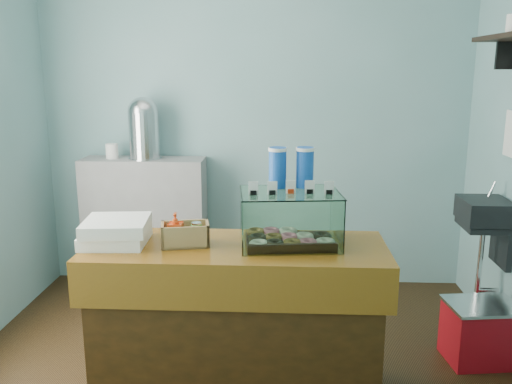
# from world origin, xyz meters

# --- Properties ---
(ground) EXTENTS (3.50, 3.50, 0.00)m
(ground) POSITION_xyz_m (0.00, 0.00, 0.00)
(ground) COLOR black
(ground) RESTS_ON ground
(room_shell) EXTENTS (3.54, 3.04, 2.82)m
(room_shell) POSITION_xyz_m (0.03, 0.01, 1.71)
(room_shell) COLOR #6EA0A1
(room_shell) RESTS_ON ground
(counter) EXTENTS (1.60, 0.60, 0.90)m
(counter) POSITION_xyz_m (0.00, -0.25, 0.46)
(counter) COLOR #48270D
(counter) RESTS_ON ground
(back_shelf) EXTENTS (1.00, 0.32, 1.10)m
(back_shelf) POSITION_xyz_m (-0.90, 1.32, 0.55)
(back_shelf) COLOR #939496
(back_shelf) RESTS_ON ground
(display_case) EXTENTS (0.56, 0.43, 0.50)m
(display_case) POSITION_xyz_m (0.28, -0.18, 1.07)
(display_case) COLOR black
(display_case) RESTS_ON counter
(condiment_crate) EXTENTS (0.27, 0.20, 0.18)m
(condiment_crate) POSITION_xyz_m (-0.28, -0.26, 0.96)
(condiment_crate) COLOR tan
(condiment_crate) RESTS_ON counter
(pastry_boxes) EXTENTS (0.37, 0.37, 0.13)m
(pastry_boxes) POSITION_xyz_m (-0.64, -0.25, 0.97)
(pastry_boxes) COLOR white
(pastry_boxes) RESTS_ON counter
(coffee_urn) EXTENTS (0.27, 0.27, 0.50)m
(coffee_urn) POSITION_xyz_m (-0.87, 1.31, 1.36)
(coffee_urn) COLOR silver
(coffee_urn) RESTS_ON back_shelf
(red_cooler) EXTENTS (0.48, 0.39, 0.39)m
(red_cooler) POSITION_xyz_m (1.50, 0.22, 0.19)
(red_cooler) COLOR red
(red_cooler) RESTS_ON ground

